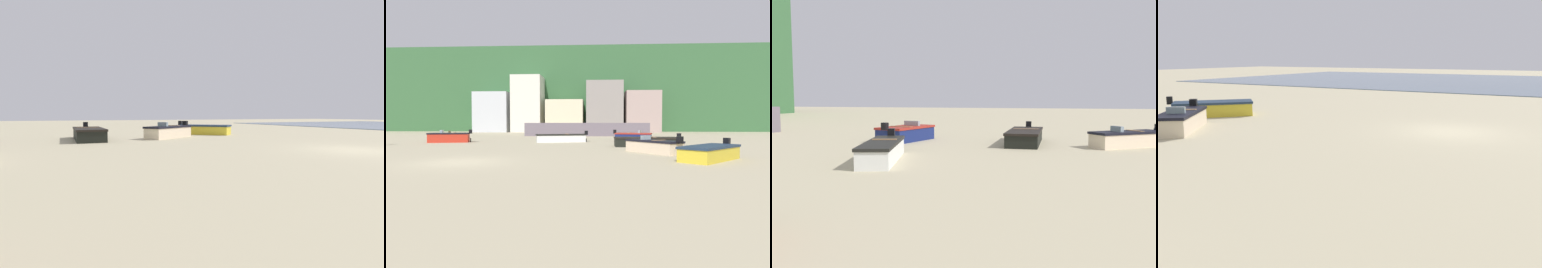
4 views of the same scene
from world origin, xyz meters
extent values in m
plane|color=#BBAF8C|center=(0.00, 0.00, 0.00)|extent=(160.00, 160.00, 0.00)
cube|color=#335F36|center=(0.00, 66.00, 8.89)|extent=(90.00, 32.00, 17.79)
cube|color=slate|center=(5.39, 30.00, 0.93)|extent=(17.53, 2.40, 1.86)
cube|color=silver|center=(-13.65, 47.33, 3.91)|extent=(6.71, 6.65, 7.82)
cube|color=silver|center=(-6.72, 46.91, 5.50)|extent=(5.72, 5.81, 11.00)
cube|color=beige|center=(0.66, 46.59, 3.13)|extent=(7.12, 5.18, 6.27)
cube|color=gray|center=(8.37, 46.87, 4.92)|extent=(6.98, 5.75, 9.84)
cube|color=#A78F88|center=(15.66, 46.78, 3.95)|extent=(6.52, 5.55, 7.91)
cube|color=white|center=(3.25, 15.65, 0.34)|extent=(4.91, 2.42, 0.68)
cube|color=black|center=(3.25, 15.65, 0.74)|extent=(5.03, 2.52, 0.12)
cube|color=black|center=(5.72, 16.33, 0.92)|extent=(0.35, 0.38, 0.40)
cylinder|color=black|center=(5.72, 16.33, 0.17)|extent=(0.12, 0.12, 0.34)
cube|color=olive|center=(3.82, 15.81, 0.79)|extent=(0.50, 1.04, 0.08)
cube|color=red|center=(-7.62, 14.74, 0.41)|extent=(3.87, 2.01, 0.81)
cube|color=black|center=(-7.62, 14.74, 0.87)|extent=(3.99, 2.11, 0.12)
cube|color=black|center=(-5.64, 15.20, 1.05)|extent=(0.35, 0.38, 0.40)
cylinder|color=black|center=(-5.64, 15.20, 0.20)|extent=(0.12, 0.12, 0.41)
cube|color=#8C9EA8|center=(-8.25, 14.59, 1.07)|extent=(0.36, 0.74, 0.28)
cube|color=#9B724E|center=(-7.17, 14.84, 0.92)|extent=(0.47, 1.04, 0.08)
cube|color=beige|center=(10.37, 5.32, 0.35)|extent=(3.27, 3.90, 0.70)
cube|color=black|center=(10.37, 5.32, 0.76)|extent=(3.39, 4.03, 0.12)
cube|color=black|center=(11.60, 3.58, 0.94)|extent=(0.42, 0.41, 0.40)
cylinder|color=black|center=(11.60, 3.58, 0.18)|extent=(0.14, 0.14, 0.35)
cube|color=#8C9EA8|center=(9.98, 5.88, 0.96)|extent=(0.72, 0.59, 0.28)
cube|color=#93704A|center=(10.65, 4.92, 0.81)|extent=(1.00, 0.81, 0.08)
cube|color=navy|center=(10.55, 17.52, 0.37)|extent=(3.84, 2.52, 0.74)
cube|color=maroon|center=(10.55, 17.52, 0.80)|extent=(3.95, 2.62, 0.12)
cube|color=black|center=(8.67, 18.00, 0.98)|extent=(0.35, 0.38, 0.40)
cylinder|color=black|center=(8.67, 18.00, 0.19)|extent=(0.12, 0.12, 0.37)
cube|color=#8C9EA8|center=(11.15, 17.37, 1.00)|extent=(0.45, 1.04, 0.28)
cube|color=#976B44|center=(10.13, 17.63, 0.85)|extent=(0.59, 1.46, 0.08)
cube|color=black|center=(10.71, 10.58, 0.32)|extent=(4.97, 1.67, 0.64)
cube|color=black|center=(10.71, 10.58, 0.70)|extent=(5.07, 1.75, 0.12)
cube|color=black|center=(13.37, 10.59, 0.88)|extent=(0.28, 0.32, 0.40)
cylinder|color=black|center=(13.37, 10.59, 0.16)|extent=(0.10, 0.10, 0.32)
cube|color=#8F6D50|center=(11.33, 10.58, 0.75)|extent=(0.25, 1.40, 0.08)
cube|color=gold|center=(12.57, 1.44, 0.33)|extent=(3.85, 3.94, 0.66)
cube|color=#1E3048|center=(12.57, 1.44, 0.72)|extent=(3.97, 4.07, 0.12)
cube|color=black|center=(14.06, 3.01, 0.90)|extent=(0.42, 0.42, 0.40)
cylinder|color=black|center=(14.06, 3.01, 0.16)|extent=(0.14, 0.14, 0.33)
cylinder|color=#3F3924|center=(-10.54, 21.04, 0.48)|extent=(0.25, 0.25, 0.96)
camera|label=1|loc=(-9.18, 12.07, 1.60)|focal=27.77mm
camera|label=2|loc=(6.66, -15.22, 2.00)|focal=29.57mm
camera|label=3|loc=(-11.96, 8.60, 2.60)|focal=38.31mm
camera|label=4|loc=(-4.86, 17.51, 3.21)|focal=39.35mm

